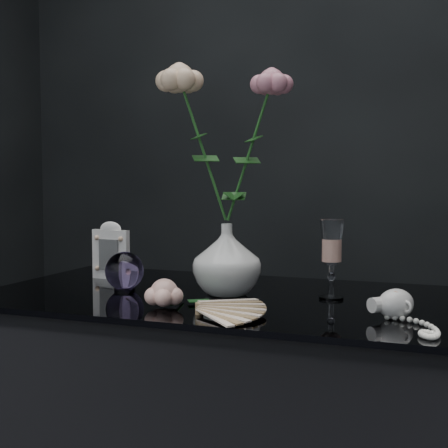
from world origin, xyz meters
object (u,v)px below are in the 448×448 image
at_px(wine_glass, 332,259).
at_px(vase, 227,259).
at_px(picture_frame, 111,250).
at_px(pearl_jar, 396,303).
at_px(paperweight, 124,271).
at_px(loose_rose, 164,293).

bearing_deg(wine_glass, vase, -171.97).
xyz_separation_m(picture_frame, pearl_jar, (0.72, -0.21, -0.04)).
xyz_separation_m(picture_frame, paperweight, (0.11, -0.13, -0.03)).
xyz_separation_m(loose_rose, pearl_jar, (0.43, 0.06, 0.00)).
height_order(picture_frame, loose_rose, picture_frame).
height_order(picture_frame, paperweight, picture_frame).
bearing_deg(vase, pearl_jar, -16.73).
height_order(vase, picture_frame, vase).
distance_m(wine_glass, picture_frame, 0.58).
bearing_deg(loose_rose, paperweight, 137.28).
relative_size(vase, loose_rose, 0.93).
height_order(picture_frame, pearl_jar, picture_frame).
bearing_deg(wine_glass, paperweight, -172.48).
xyz_separation_m(vase, paperweight, (-0.24, -0.03, -0.03)).
xyz_separation_m(wine_glass, loose_rose, (-0.29, -0.20, -0.06)).
relative_size(picture_frame, paperweight, 1.65).
distance_m(wine_glass, loose_rose, 0.36).
bearing_deg(vase, loose_rose, -111.17).
distance_m(vase, pearl_jar, 0.39).
relative_size(picture_frame, pearl_jar, 0.73).
bearing_deg(picture_frame, paperweight, -44.09).
height_order(wine_glass, paperweight, wine_glass).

